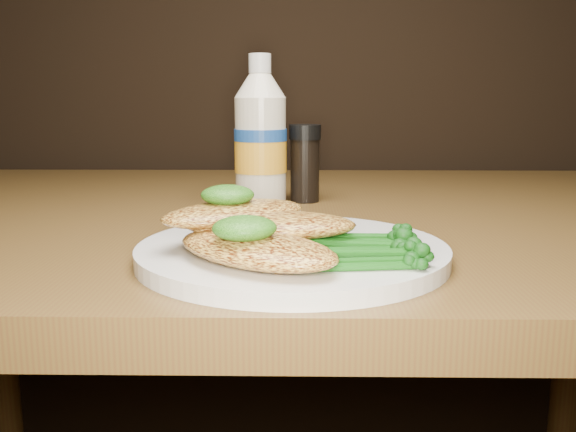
{
  "coord_description": "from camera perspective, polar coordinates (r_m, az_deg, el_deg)",
  "views": [
    {
      "loc": [
        0.03,
        0.26,
        0.89
      ],
      "look_at": [
        0.02,
        0.79,
        0.79
      ],
      "focal_mm": 39.44,
      "sensor_mm": 36.0,
      "label": 1
    }
  ],
  "objects": [
    {
      "name": "pesto_back",
      "position": [
        0.54,
        -5.47,
        1.9
      ],
      "size": [
        0.05,
        0.05,
        0.02
      ],
      "primitive_type": "ellipsoid",
      "rotation": [
        0.0,
        0.0,
        0.11
      ],
      "color": "#0D3608",
      "rests_on": "chicken_back"
    },
    {
      "name": "plate",
      "position": [
        0.55,
        0.39,
        -3.3
      ],
      "size": [
        0.27,
        0.27,
        0.01
      ],
      "primitive_type": "cylinder",
      "color": "silver",
      "rests_on": "dining_table"
    },
    {
      "name": "chicken_mid",
      "position": [
        0.53,
        -1.6,
        -0.81
      ],
      "size": [
        0.14,
        0.07,
        0.02
      ],
      "primitive_type": "ellipsoid",
      "rotation": [
        0.0,
        0.0,
        -0.01
      ],
      "color": "gold",
      "rests_on": "plate"
    },
    {
      "name": "chicken_front",
      "position": [
        0.48,
        -2.89,
        -2.96
      ],
      "size": [
        0.16,
        0.15,
        0.02
      ],
      "primitive_type": "ellipsoid",
      "rotation": [
        0.0,
        0.0,
        -0.68
      ],
      "color": "gold",
      "rests_on": "plate"
    },
    {
      "name": "pepper_grinder",
      "position": [
        0.84,
        1.53,
        4.75
      ],
      "size": [
        0.05,
        0.05,
        0.1
      ],
      "primitive_type": null,
      "rotation": [
        0.0,
        0.0,
        0.2
      ],
      "color": "black",
      "rests_on": "dining_table"
    },
    {
      "name": "broccolini_bundle",
      "position": [
        0.51,
        6.02,
        -2.48
      ],
      "size": [
        0.14,
        0.11,
        0.02
      ],
      "primitive_type": null,
      "rotation": [
        0.0,
        0.0,
        0.07
      ],
      "color": "#134F11",
      "rests_on": "plate"
    },
    {
      "name": "chicken_back",
      "position": [
        0.54,
        -4.82,
        0.24
      ],
      "size": [
        0.15,
        0.13,
        0.02
      ],
      "primitive_type": "ellipsoid",
      "rotation": [
        0.0,
        0.0,
        0.61
      ],
      "color": "gold",
      "rests_on": "plate"
    },
    {
      "name": "mayo_bottle",
      "position": [
        0.82,
        -2.5,
        7.75
      ],
      "size": [
        0.09,
        0.09,
        0.19
      ],
      "primitive_type": null,
      "rotation": [
        0.0,
        0.0,
        0.31
      ],
      "color": "silver",
      "rests_on": "dining_table"
    },
    {
      "name": "pesto_front",
      "position": [
        0.47,
        -3.94,
        -1.09
      ],
      "size": [
        0.06,
        0.06,
        0.02
      ],
      "primitive_type": "ellipsoid",
      "rotation": [
        0.0,
        0.0,
        0.32
      ],
      "color": "#0D3608",
      "rests_on": "chicken_front"
    }
  ]
}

